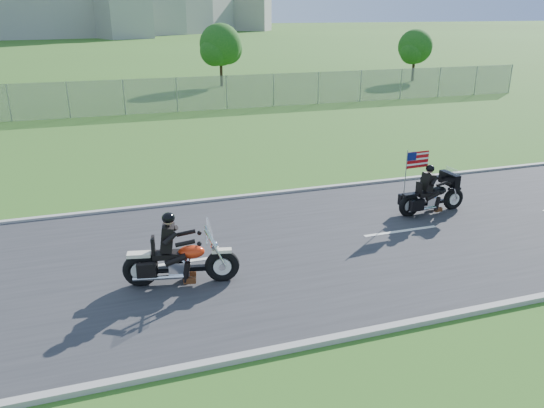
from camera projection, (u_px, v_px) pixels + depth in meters
name	position (u px, v px, depth m)	size (l,w,h in m)	color
ground	(261.00, 252.00, 13.32)	(420.00, 420.00, 0.00)	#2F541A
road	(261.00, 252.00, 13.31)	(120.00, 8.00, 0.04)	#28282B
curb_north	(224.00, 199.00, 16.90)	(120.00, 0.18, 0.12)	#9E9B93
curb_south	(326.00, 341.00, 9.69)	(120.00, 0.18, 0.12)	#9E9B93
fence	(68.00, 100.00, 29.31)	(60.00, 0.03, 2.00)	gray
tree_fence_near	(221.00, 47.00, 40.81)	(3.52, 3.28, 4.75)	#382316
tree_fence_far	(415.00, 48.00, 43.84)	(3.08, 2.87, 4.20)	#382316
motorcycle_lead	(179.00, 262.00, 11.60)	(2.54, 0.94, 1.72)	black
motorcycle_follow	(432.00, 197.00, 15.67)	(2.27, 0.75, 1.90)	black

